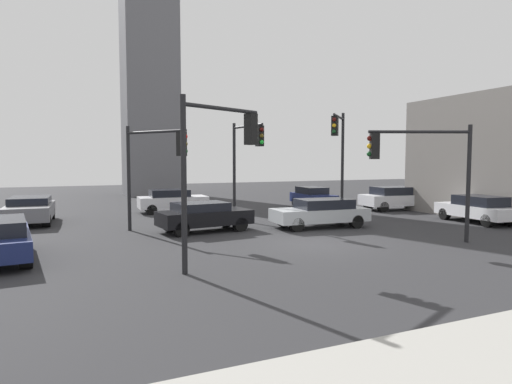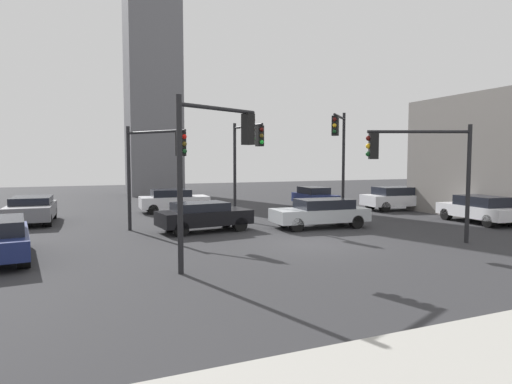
% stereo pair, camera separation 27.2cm
% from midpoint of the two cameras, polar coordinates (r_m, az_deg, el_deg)
% --- Properties ---
extents(ground_plane, '(91.34, 91.34, 0.00)m').
position_cam_midpoint_polar(ground_plane, '(17.11, 7.47, -6.72)').
color(ground_plane, '#2D2D30').
extents(traffic_light_0, '(2.10, 2.95, 4.76)m').
position_cam_midpoint_polar(traffic_light_0, '(19.55, -13.43, 4.47)').
color(traffic_light_0, black).
rests_on(traffic_light_0, ground_plane).
extents(traffic_light_1, '(3.80, 1.70, 4.59)m').
position_cam_midpoint_polar(traffic_light_1, '(18.04, 20.14, 4.14)').
color(traffic_light_1, black).
rests_on(traffic_light_1, ground_plane).
extents(traffic_light_2, '(2.05, 2.08, 5.86)m').
position_cam_midpoint_polar(traffic_light_2, '(23.90, 10.45, 6.10)').
color(traffic_light_2, black).
rests_on(traffic_light_2, ground_plane).
extents(traffic_light_3, '(0.57, 3.00, 5.20)m').
position_cam_midpoint_polar(traffic_light_3, '(22.38, -1.63, 5.32)').
color(traffic_light_3, black).
rests_on(traffic_light_3, ground_plane).
extents(traffic_light_4, '(2.88, 1.41, 5.03)m').
position_cam_midpoint_polar(traffic_light_4, '(13.27, -5.26, 5.63)').
color(traffic_light_4, black).
rests_on(traffic_light_4, ground_plane).
extents(car_0, '(2.29, 4.66, 1.36)m').
position_cam_midpoint_polar(car_0, '(25.08, -27.66, -2.02)').
color(car_0, slate).
rests_on(car_0, ground_plane).
extents(car_1, '(4.81, 2.48, 1.51)m').
position_cam_midpoint_polar(car_1, '(29.87, 17.53, -0.71)').
color(car_1, silver).
rests_on(car_1, ground_plane).
extents(car_2, '(4.69, 2.19, 1.37)m').
position_cam_midpoint_polar(car_2, '(21.17, 8.07, -2.64)').
color(car_2, '#ADB2B7').
rests_on(car_2, ground_plane).
extents(car_3, '(4.22, 2.05, 1.42)m').
position_cam_midpoint_polar(car_3, '(27.62, -11.16, -1.06)').
color(car_3, silver).
rests_on(car_3, ground_plane).
extents(car_5, '(1.93, 4.12, 1.41)m').
position_cam_midpoint_polar(car_5, '(30.05, 7.15, -0.62)').
color(car_5, navy).
rests_on(car_5, ground_plane).
extents(car_6, '(4.31, 2.29, 1.33)m').
position_cam_midpoint_polar(car_6, '(19.90, -7.20, -3.09)').
color(car_6, black).
rests_on(car_6, ground_plane).
extents(car_7, '(2.18, 4.41, 1.41)m').
position_cam_midpoint_polar(car_7, '(25.21, 26.62, -1.94)').
color(car_7, silver).
rests_on(car_7, ground_plane).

